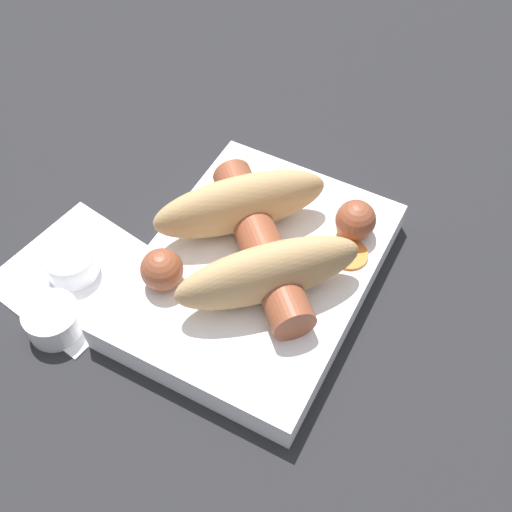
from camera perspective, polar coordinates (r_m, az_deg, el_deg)
name	(u,v)px	position (r m, az deg, el deg)	size (l,w,h in m)	color
ground_plane	(256,283)	(0.56, 0.00, -2.43)	(3.00, 3.00, 0.00)	#232326
food_tray	(256,273)	(0.54, 0.00, -1.56)	(0.24, 0.18, 0.03)	white
bread_roll	(254,237)	(0.51, -0.18, 1.69)	(0.18, 0.18, 0.06)	tan
sausage	(262,244)	(0.52, 0.50, 1.07)	(0.15, 0.15, 0.03)	brown
pickled_veggies	(349,244)	(0.55, 8.28, 1.09)	(0.06, 0.04, 0.00)	orange
napkin	(78,274)	(0.58, -15.56, -1.51)	(0.14, 0.14, 0.00)	white
condiment_cup_near	(72,264)	(0.58, -16.07, -0.66)	(0.05, 0.05, 0.03)	white
condiment_cup_far	(54,321)	(0.55, -17.53, -5.54)	(0.05, 0.05, 0.03)	white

